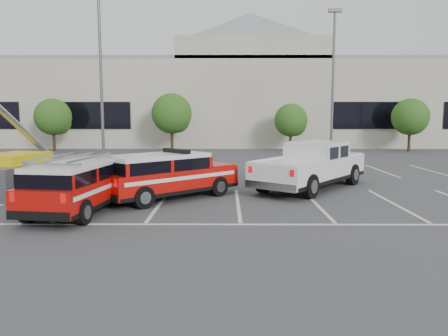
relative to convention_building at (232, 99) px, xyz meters
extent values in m
plane|color=#3C3C3F|center=(-0.18, -31.86, -4.72)|extent=(120.00, 120.00, 0.00)
cube|color=silver|center=(-0.18, -27.36, -4.71)|extent=(23.00, 15.00, 0.01)
cube|color=beige|center=(-0.18, 0.14, -0.72)|extent=(60.00, 15.00, 8.00)
cube|color=gray|center=(-0.18, 0.14, 3.43)|extent=(60.00, 15.00, 0.30)
cube|color=beige|center=(1.82, -1.36, 4.28)|extent=(14.00, 12.00, 2.00)
pyramid|color=gray|center=(1.82, -1.36, 6.88)|extent=(15.98, 15.98, 3.20)
cylinder|color=#3F2B19|center=(-15.18, -9.86, -3.88)|extent=(0.24, 0.24, 1.67)
sphere|color=#194311|center=(-15.18, -9.86, -1.84)|extent=(3.07, 3.07, 3.07)
sphere|color=#194311|center=(-14.78, -9.66, -2.30)|extent=(2.05, 2.05, 2.05)
cylinder|color=#3F2B19|center=(-5.18, -9.86, -3.80)|extent=(0.24, 0.24, 1.84)
sphere|color=#194311|center=(-5.18, -9.86, -1.56)|extent=(3.37, 3.37, 3.37)
sphere|color=#194311|center=(-4.78, -9.66, -2.07)|extent=(2.24, 2.24, 2.24)
cylinder|color=#3F2B19|center=(4.82, -9.86, -3.96)|extent=(0.24, 0.24, 1.51)
sphere|color=#194311|center=(4.82, -9.86, -2.11)|extent=(2.77, 2.77, 2.77)
sphere|color=#194311|center=(5.22, -9.66, -2.53)|extent=(1.85, 1.85, 1.85)
cylinder|color=#3F2B19|center=(14.82, -9.86, -3.88)|extent=(0.24, 0.24, 1.67)
sphere|color=#194311|center=(14.82, -9.86, -1.84)|extent=(3.07, 3.07, 3.07)
sphere|color=#194311|center=(15.22, -9.66, -2.30)|extent=(2.05, 2.05, 2.05)
cube|color=#59595E|center=(-8.18, -19.86, -4.62)|extent=(0.60, 0.60, 0.20)
cylinder|color=#59595E|center=(-8.18, -19.86, 0.28)|extent=(0.18, 0.18, 10.00)
cube|color=#59595E|center=(6.82, -15.86, -4.62)|extent=(0.60, 0.60, 0.20)
cylinder|color=#59595E|center=(6.82, -15.86, 0.28)|extent=(0.18, 0.18, 10.00)
cube|color=#59595E|center=(6.82, -15.86, 5.40)|extent=(0.90, 0.40, 0.24)
cube|color=#B10C08|center=(-2.68, -30.88, -4.01)|extent=(5.07, 4.87, 0.79)
cube|color=black|center=(-3.02, -31.19, -3.41)|extent=(3.86, 3.74, 0.41)
cube|color=silver|center=(-3.02, -31.19, -3.12)|extent=(3.78, 3.67, 0.15)
cube|color=black|center=(-2.43, -30.65, -2.97)|extent=(1.13, 1.20, 0.14)
cube|color=silver|center=(2.93, -28.65, -3.89)|extent=(5.60, 6.36, 0.92)
cube|color=black|center=(3.28, -28.20, -3.19)|extent=(2.96, 3.00, 0.48)
cube|color=silver|center=(3.28, -28.20, -2.86)|extent=(2.90, 2.94, 0.17)
cube|color=#B10C08|center=(-5.22, -33.18, -4.03)|extent=(2.45, 4.84, 0.76)
cube|color=black|center=(-5.28, -33.63, -3.45)|extent=(2.10, 3.38, 0.40)
cube|color=silver|center=(-5.28, -33.63, -3.18)|extent=(2.06, 3.31, 0.15)
cube|color=#A5A5A8|center=(-5.28, -33.63, -2.92)|extent=(2.11, 3.07, 0.05)
cube|color=#59595E|center=(-8.83, -29.85, -4.12)|extent=(3.23, 4.35, 1.19)
cube|color=gold|center=(-8.83, -29.85, -3.36)|extent=(2.24, 2.72, 0.43)
cylinder|color=#A5A5A8|center=(-8.68, -29.22, -2.33)|extent=(0.99, 3.15, 2.33)
camera|label=1|loc=(-0.58, -46.69, -1.64)|focal=35.00mm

